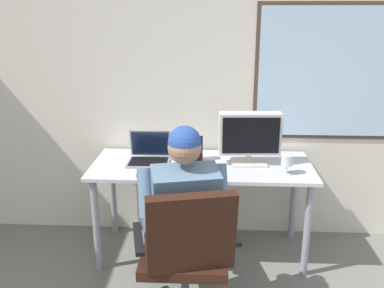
{
  "coord_description": "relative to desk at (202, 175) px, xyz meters",
  "views": [
    {
      "loc": [
        -0.01,
        -0.58,
        1.84
      ],
      "look_at": [
        -0.14,
        1.98,
        1.02
      ],
      "focal_mm": 39.55,
      "sensor_mm": 36.0,
      "label": 1
    }
  ],
  "objects": [
    {
      "name": "laptop",
      "position": [
        -0.4,
        0.05,
        0.15
      ],
      "size": [
        0.31,
        0.27,
        0.23
      ],
      "color": "gray",
      "rests_on": "desk"
    },
    {
      "name": "desk",
      "position": [
        0.0,
        0.0,
        0.0
      ],
      "size": [
        1.63,
        0.66,
        0.74
      ],
      "color": "#8D929C",
      "rests_on": "ground"
    },
    {
      "name": "person_seated",
      "position": [
        -0.11,
        -0.6,
        -0.0
      ],
      "size": [
        0.61,
        0.82,
        1.23
      ],
      "color": "#3C5168",
      "rests_on": "ground"
    },
    {
      "name": "wall_rear",
      "position": [
        0.12,
        0.39,
        0.77
      ],
      "size": [
        5.9,
        0.08,
        2.84
      ],
      "color": "silver",
      "rests_on": "ground"
    },
    {
      "name": "crt_monitor",
      "position": [
        0.35,
        0.03,
        0.31
      ],
      "size": [
        0.45,
        0.22,
        0.39
      ],
      "color": "beige",
      "rests_on": "desk"
    },
    {
      "name": "office_chair",
      "position": [
        -0.05,
        -0.85,
        -0.11
      ],
      "size": [
        0.65,
        0.61,
        0.94
      ],
      "color": "black",
      "rests_on": "ground"
    },
    {
      "name": "cd_case",
      "position": [
        -0.07,
        -0.12,
        0.09
      ],
      "size": [
        0.17,
        0.16,
        0.01
      ],
      "color": "#302E20",
      "rests_on": "desk"
    },
    {
      "name": "wine_glass",
      "position": [
        0.6,
        -0.16,
        0.18
      ],
      "size": [
        0.08,
        0.08,
        0.14
      ],
      "color": "silver",
      "rests_on": "desk"
    },
    {
      "name": "desk_speaker",
      "position": [
        -0.03,
        0.09,
        0.18
      ],
      "size": [
        0.07,
        0.08,
        0.18
      ],
      "color": "black",
      "rests_on": "desk"
    }
  ]
}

